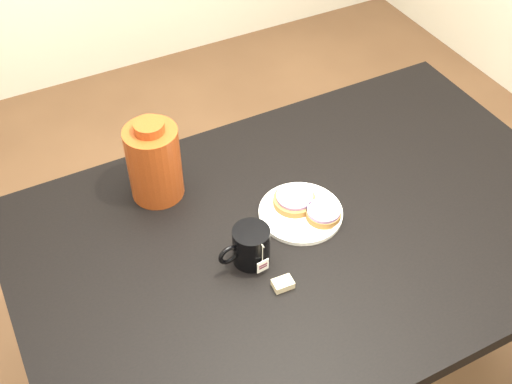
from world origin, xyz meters
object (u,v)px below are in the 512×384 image
teabag_pouch (283,284)px  bagel_package (154,162)px  table (308,250)px  mug (250,246)px  bagel_front (323,213)px  plate (301,212)px  bagel_back (294,200)px

teabag_pouch → bagel_package: bearing=108.5°
table → mug: 0.22m
teabag_pouch → table: bearing=40.7°
bagel_package → bagel_front: bearing=-40.9°
plate → mug: bearing=-157.9°
bagel_back → teabag_pouch: 0.25m
table → bagel_front: bearing=8.5°
mug → bagel_package: bagel_package is taller
mug → bagel_back: bearing=25.2°
table → teabag_pouch: (-0.14, -0.12, 0.09)m
plate → mug: size_ratio=1.57×
bagel_front → mug: 0.22m
bagel_package → teabag_pouch: bearing=-71.5°
bagel_package → mug: bearing=-70.7°
plate → teabag_pouch: bearing=-130.2°
plate → bagel_front: bearing=-47.5°
bagel_back → bagel_front: (0.04, -0.07, 0.00)m
mug → bagel_package: 0.33m
plate → bagel_front: (0.04, -0.04, 0.02)m
plate → bagel_front: size_ratio=1.80×
plate → teabag_pouch: size_ratio=4.58×
table → mug: mug is taller
table → plate: (0.00, 0.05, 0.09)m
plate → teabag_pouch: teabag_pouch is taller
mug → teabag_pouch: (0.03, -0.10, -0.04)m
mug → bagel_front: bearing=2.6°
bagel_back → bagel_front: bearing=-61.8°
teabag_pouch → bagel_package: size_ratio=0.20×
table → bagel_front: bagel_front is taller
teabag_pouch → bagel_package: bagel_package is taller
plate → teabag_pouch: 0.23m
bagel_back → plate: bearing=-88.9°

